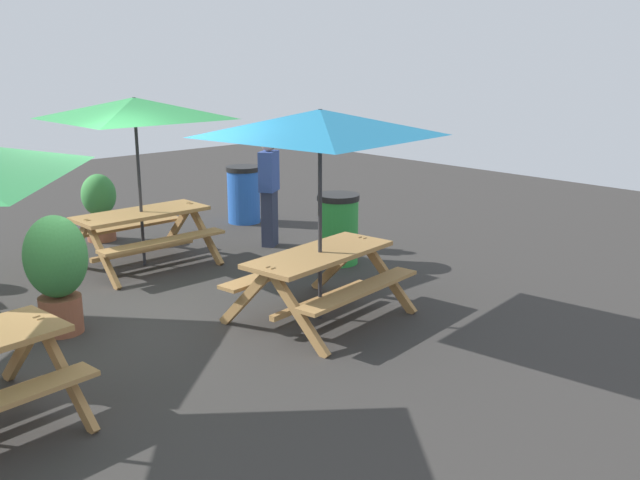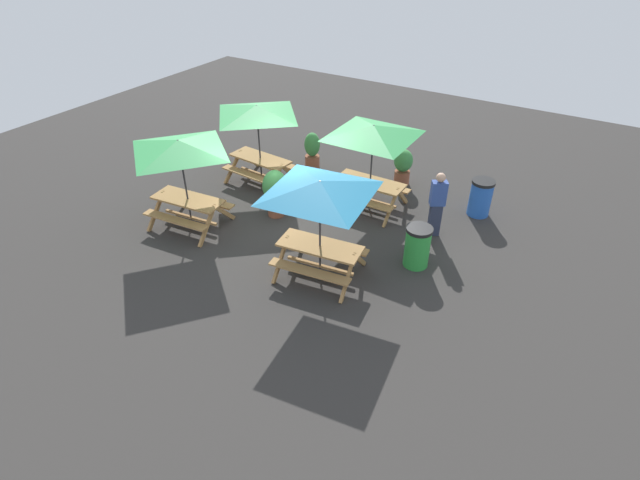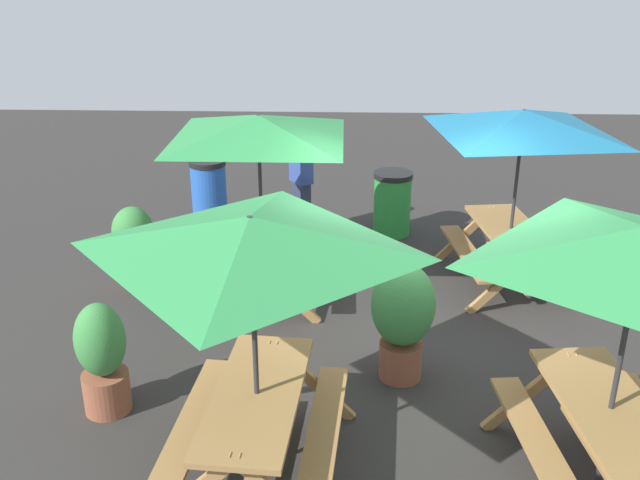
{
  "view_description": "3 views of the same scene",
  "coord_description": "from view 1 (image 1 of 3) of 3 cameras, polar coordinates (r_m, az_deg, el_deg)",
  "views": [
    {
      "loc": [
        3.24,
        6.79,
        2.86
      ],
      "look_at": [
        -1.84,
        1.33,
        0.9
      ],
      "focal_mm": 40.0,
      "sensor_mm": 36.0,
      "label": 1
    },
    {
      "loc": [
        -6.35,
        8.75,
        6.83
      ],
      "look_at": [
        -1.84,
        1.33,
        0.9
      ],
      "focal_mm": 28.0,
      "sensor_mm": 36.0,
      "label": 2
    },
    {
      "loc": [
        6.73,
        -0.82,
        4.15
      ],
      "look_at": [
        -1.04,
        -1.09,
        0.9
      ],
      "focal_mm": 40.0,
      "sensor_mm": 36.0,
      "label": 3
    }
  ],
  "objects": [
    {
      "name": "potted_plant_2",
      "position": [
        11.64,
        -17.24,
        2.71
      ],
      "size": [
        0.53,
        0.53,
        1.05
      ],
      "color": "#935138",
      "rests_on": "ground"
    },
    {
      "name": "picnic_table_0",
      "position": [
        7.51,
        -0.0,
        8.06
      ],
      "size": [
        2.8,
        2.8,
        2.34
      ],
      "rotation": [
        0.0,
        0.0,
        0.13
      ],
      "color": "#A87A44",
      "rests_on": "ground"
    },
    {
      "name": "picnic_table_2",
      "position": [
        9.85,
        -14.56,
        9.19
      ],
      "size": [
        2.83,
        2.83,
        2.34
      ],
      "rotation": [
        0.0,
        0.0,
        0.0
      ],
      "color": "#A87A44",
      "rests_on": "ground"
    },
    {
      "name": "person_standing",
      "position": [
        10.77,
        -4.09,
        4.12
      ],
      "size": [
        0.42,
        0.38,
        1.67
      ],
      "rotation": [
        0.0,
        0.0,
        0.57
      ],
      "color": "#2D334C",
      "rests_on": "ground"
    },
    {
      "name": "trash_bin_green",
      "position": [
        9.91,
        1.45,
        0.91
      ],
      "size": [
        0.59,
        0.59,
        0.98
      ],
      "color": "green",
      "rests_on": "ground"
    },
    {
      "name": "potted_plant_0",
      "position": [
        7.84,
        -20.32,
        -2.05
      ],
      "size": [
        0.64,
        0.64,
        1.27
      ],
      "color": "#935138",
      "rests_on": "ground"
    },
    {
      "name": "trash_bin_blue",
      "position": [
        12.43,
        -6.12,
        3.66
      ],
      "size": [
        0.59,
        0.59,
        0.98
      ],
      "color": "blue",
      "rests_on": "ground"
    },
    {
      "name": "ground_plane",
      "position": [
        8.05,
        -16.39,
        -6.71
      ],
      "size": [
        24.0,
        24.0,
        0.0
      ],
      "primitive_type": "plane",
      "color": "#33302D",
      "rests_on": "ground"
    }
  ]
}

